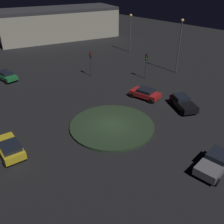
% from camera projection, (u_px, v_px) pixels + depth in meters
% --- Properties ---
extents(ground_plane, '(117.60, 117.60, 0.00)m').
position_uv_depth(ground_plane, '(112.00, 127.00, 27.83)').
color(ground_plane, black).
extents(roundabout_island, '(9.24, 9.24, 0.26)m').
position_uv_depth(roundabout_island, '(112.00, 126.00, 27.77)').
color(roundabout_island, '#263823').
rests_on(roundabout_island, ground_plane).
extents(car_green, '(4.53, 2.26, 1.44)m').
position_uv_depth(car_green, '(6.00, 75.00, 39.38)').
color(car_green, '#1E7238').
rests_on(car_green, ground_plane).
extents(car_red, '(4.16, 2.63, 1.35)m').
position_uv_depth(car_red, '(145.00, 93.00, 33.70)').
color(car_red, red).
rests_on(car_red, ground_plane).
extents(car_yellow, '(4.36, 2.49, 1.42)m').
position_uv_depth(car_yellow, '(9.00, 148.00, 23.28)').
color(car_yellow, gold).
rests_on(car_yellow, ground_plane).
extents(car_grey, '(2.31, 4.12, 1.47)m').
position_uv_depth(car_grey, '(215.00, 163.00, 21.44)').
color(car_grey, slate).
rests_on(car_grey, ground_plane).
extents(car_black, '(4.58, 3.75, 1.44)m').
position_uv_depth(car_black, '(183.00, 103.00, 31.23)').
color(car_black, black).
rests_on(car_black, ground_plane).
extents(traffic_light_southeast, '(0.40, 0.37, 4.00)m').
position_uv_depth(traffic_light_southeast, '(91.00, 59.00, 39.72)').
color(traffic_light_southeast, '#2D2D2D').
rests_on(traffic_light_southeast, ground_plane).
extents(traffic_light_southeast_near, '(0.37, 0.40, 3.99)m').
position_uv_depth(traffic_light_southeast_near, '(146.00, 61.00, 38.83)').
color(traffic_light_southeast_near, '#2D2D2D').
rests_on(traffic_light_southeast_near, ground_plane).
extents(streetlamp_southeast, '(0.56, 0.56, 7.54)m').
position_uv_depth(streetlamp_southeast, '(130.00, 27.00, 51.01)').
color(streetlamp_southeast, '#4C4C51').
rests_on(streetlamp_southeast, ground_plane).
extents(streetlamp_south, '(0.47, 0.47, 8.62)m').
position_uv_depth(streetlamp_south, '(180.00, 41.00, 39.98)').
color(streetlamp_south, '#4C4C51').
rests_on(streetlamp_south, ground_plane).
extents(store_building, '(17.89, 30.22, 7.16)m').
position_uv_depth(store_building, '(58.00, 23.00, 62.72)').
color(store_building, '#ADA893').
rests_on(store_building, ground_plane).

